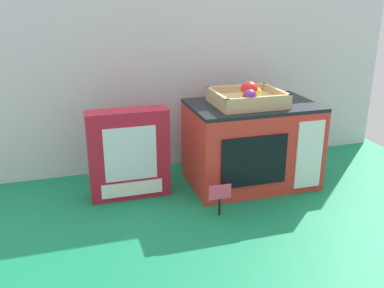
# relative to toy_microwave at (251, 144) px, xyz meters

# --- Properties ---
(ground_plane) EXTENTS (1.70, 1.70, 0.00)m
(ground_plane) POSITION_rel_toy_microwave_xyz_m (-0.15, 0.02, -0.14)
(ground_plane) COLOR #147A4C
(ground_plane) RESTS_ON ground
(display_back_panel) EXTENTS (1.61, 0.03, 0.65)m
(display_back_panel) POSITION_rel_toy_microwave_xyz_m (-0.15, 0.25, 0.18)
(display_back_panel) COLOR silver
(display_back_panel) RESTS_ON ground
(toy_microwave) EXTENTS (0.42, 0.28, 0.29)m
(toy_microwave) POSITION_rel_toy_microwave_xyz_m (0.00, 0.00, 0.00)
(toy_microwave) COLOR red
(toy_microwave) RESTS_ON ground
(food_groups_crate) EXTENTS (0.22, 0.20, 0.08)m
(food_groups_crate) POSITION_rel_toy_microwave_xyz_m (-0.03, -0.02, 0.17)
(food_groups_crate) COLOR tan
(food_groups_crate) RESTS_ON toy_microwave
(cookie_set_box) EXTENTS (0.26, 0.08, 0.29)m
(cookie_set_box) POSITION_rel_toy_microwave_xyz_m (-0.42, 0.02, 0.00)
(cookie_set_box) COLOR #B2192D
(cookie_set_box) RESTS_ON ground
(price_sign) EXTENTS (0.07, 0.01, 0.10)m
(price_sign) POSITION_rel_toy_microwave_xyz_m (-0.19, -0.20, -0.08)
(price_sign) COLOR black
(price_sign) RESTS_ON ground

